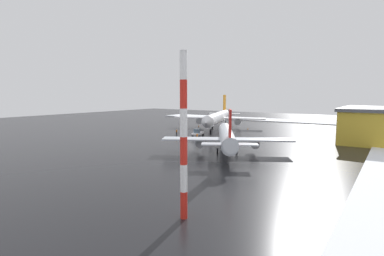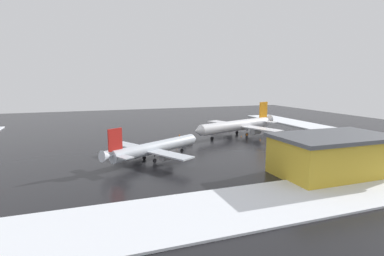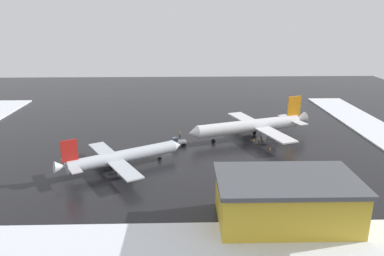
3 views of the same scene
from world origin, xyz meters
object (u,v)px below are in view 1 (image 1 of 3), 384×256
at_px(pushback_tug, 198,133).
at_px(ground_crew_beside_wing, 231,126).
at_px(airplane_parked_portside, 218,117).
at_px(cargo_hangar, 374,124).
at_px(ground_crew_by_nose_gear, 177,132).
at_px(traffic_cone_wingtip_side, 224,128).
at_px(antenna_mast, 184,137).
at_px(traffic_cone_near_nose, 248,129).
at_px(ground_crew_mid_apron, 197,136).
at_px(airplane_distant_tail, 227,137).
at_px(traffic_cone_mid_line, 199,126).

height_order(pushback_tug, ground_crew_beside_wing, pushback_tug).
height_order(airplane_parked_portside, ground_crew_beside_wing, airplane_parked_portside).
relative_size(ground_crew_beside_wing, cargo_hangar, 0.07).
bearing_deg(ground_crew_by_nose_gear, traffic_cone_wingtip_side, -77.73).
height_order(antenna_mast, traffic_cone_near_nose, antenna_mast).
bearing_deg(cargo_hangar, ground_crew_mid_apron, 120.86).
bearing_deg(traffic_cone_wingtip_side, pushback_tug, -170.19).
height_order(antenna_mast, cargo_hangar, antenna_mast).
distance_m(ground_crew_mid_apron, traffic_cone_near_nose, 29.22).
xyz_separation_m(pushback_tug, ground_crew_mid_apron, (-3.32, -2.00, -0.31)).
xyz_separation_m(airplane_distant_tail, ground_crew_mid_apron, (10.12, 14.25, -2.21)).
xyz_separation_m(cargo_hangar, traffic_cone_mid_line, (3.95, 56.40, -4.17)).
relative_size(pushback_tug, ground_crew_mid_apron, 2.92).
distance_m(ground_crew_beside_wing, traffic_cone_near_nose, 5.85).
bearing_deg(traffic_cone_near_nose, traffic_cone_mid_line, 96.37).
xyz_separation_m(airplane_parked_portside, antenna_mast, (-69.04, -35.07, 4.27)).
bearing_deg(traffic_cone_near_nose, airplane_parked_portside, 108.90).
bearing_deg(ground_crew_beside_wing, traffic_cone_near_nose, -154.98).
xyz_separation_m(ground_crew_by_nose_gear, ground_crew_mid_apron, (-4.00, -9.93, 0.00)).
bearing_deg(ground_crew_mid_apron, airplane_parked_portside, 3.95).
bearing_deg(traffic_cone_near_nose, ground_crew_by_nose_gear, 155.05).
xyz_separation_m(ground_crew_by_nose_gear, traffic_cone_near_nose, (25.16, -11.70, -0.70)).
xyz_separation_m(airplane_parked_portside, airplane_distant_tail, (-35.88, -22.40, -0.72)).
bearing_deg(traffic_cone_mid_line, ground_crew_mid_apron, -147.71).
distance_m(traffic_cone_mid_line, traffic_cone_wingtip_side, 11.20).
relative_size(airplane_distant_tail, traffic_cone_near_nose, 53.42).
distance_m(pushback_tug, ground_crew_mid_apron, 3.89).
distance_m(ground_crew_by_nose_gear, traffic_cone_wingtip_side, 22.46).
bearing_deg(airplane_distant_tail, ground_crew_by_nose_gear, 29.68).
height_order(ground_crew_mid_apron, ground_crew_beside_wing, same).
relative_size(airplane_distant_tail, antenna_mast, 1.80).
bearing_deg(traffic_cone_wingtip_side, ground_crew_by_nose_gear, 169.75).
bearing_deg(ground_crew_mid_apron, traffic_cone_wingtip_side, -0.77).
height_order(ground_crew_mid_apron, traffic_cone_near_nose, ground_crew_mid_apron).
xyz_separation_m(traffic_cone_mid_line, traffic_cone_wingtip_side, (-0.96, -11.16, 0.00)).
relative_size(airplane_distant_tail, traffic_cone_wingtip_side, 53.42).
height_order(airplane_distant_tail, ground_crew_by_nose_gear, airplane_distant_tail).
bearing_deg(airplane_distant_tail, traffic_cone_wingtip_side, -0.91).
bearing_deg(airplane_parked_portside, traffic_cone_wingtip_side, 79.26).
bearing_deg(traffic_cone_near_nose, ground_crew_beside_wing, 110.66).
bearing_deg(ground_crew_by_nose_gear, antenna_mast, 150.46).
relative_size(airplane_parked_portside, airplane_distant_tail, 1.31).
height_order(ground_crew_by_nose_gear, cargo_hangar, cargo_hangar).
bearing_deg(traffic_cone_mid_line, cargo_hangar, -94.00).
distance_m(airplane_distant_tail, traffic_cone_near_nose, 41.31).
bearing_deg(ground_crew_mid_apron, cargo_hangar, -73.14).
distance_m(ground_crew_beside_wing, cargo_hangar, 43.29).
xyz_separation_m(ground_crew_by_nose_gear, traffic_cone_mid_line, (23.05, 7.17, -0.70)).
xyz_separation_m(ground_crew_mid_apron, traffic_cone_mid_line, (27.05, 17.10, -0.70)).
height_order(airplane_distant_tail, traffic_cone_mid_line, airplane_distant_tail).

